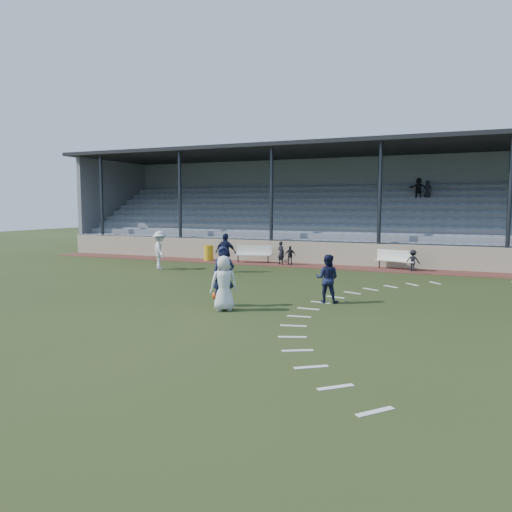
{
  "coord_description": "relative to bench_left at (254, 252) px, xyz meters",
  "views": [
    {
      "loc": [
        7.37,
        -14.6,
        3.21
      ],
      "look_at": [
        0.0,
        2.5,
        1.3
      ],
      "focal_mm": 35.0,
      "sensor_mm": 36.0,
      "label": 1
    }
  ],
  "objects": [
    {
      "name": "ground",
      "position": [
        3.68,
        -10.74,
        -0.58
      ],
      "size": [
        90.0,
        90.0,
        0.0
      ],
      "primitive_type": "plane",
      "color": "#253214",
      "rests_on": "ground"
    },
    {
      "name": "bench_right",
      "position": [
        7.68,
        0.1,
        0.0
      ],
      "size": [
        2.03,
        0.99,
        0.95
      ],
      "rotation": [
        0.0,
        0.0,
        -0.28
      ],
      "color": "white",
      "rests_on": "cinder_track"
    },
    {
      "name": "sub_left_near",
      "position": [
        1.72,
        -0.26,
        0.06
      ],
      "size": [
        0.53,
        0.45,
        1.24
      ],
      "primitive_type": "imported",
      "rotation": [
        0.0,
        0.0,
        2.73
      ],
      "color": "black",
      "rests_on": "cinder_track"
    },
    {
      "name": "grandstand",
      "position": [
        3.69,
        5.52,
        1.62
      ],
      "size": [
        34.6,
        9.0,
        6.61
      ],
      "color": "gray",
      "rests_on": "ground"
    },
    {
      "name": "penalty_arc",
      "position": [
        7.8,
        -10.74,
        -0.58
      ],
      "size": [
        3.89,
        14.63,
        0.01
      ],
      "color": "silver",
      "rests_on": "ground"
    },
    {
      "name": "cinder_track",
      "position": [
        3.68,
        -0.24,
        -0.57
      ],
      "size": [
        34.0,
        2.0,
        0.02
      ],
      "primitive_type": "cube",
      "color": "#522721",
      "rests_on": "ground"
    },
    {
      "name": "player_white_lead",
      "position": [
        4.23,
        -11.98,
        0.26
      ],
      "size": [
        0.98,
        0.91,
        1.69
      ],
      "primitive_type": "imported",
      "rotation": [
        0.0,
        0.0,
        3.75
      ],
      "color": "silver",
      "rests_on": "ground"
    },
    {
      "name": "football",
      "position": [
        3.09,
        -10.39,
        -0.47
      ],
      "size": [
        0.23,
        0.23,
        0.23
      ],
      "primitive_type": "sphere",
      "color": "#E7440D",
      "rests_on": "ground"
    },
    {
      "name": "retaining_wall",
      "position": [
        3.68,
        0.81,
        0.02
      ],
      "size": [
        34.0,
        0.18,
        1.2
      ],
      "primitive_type": "cube",
      "color": "tan",
      "rests_on": "ground"
    },
    {
      "name": "sub_right",
      "position": [
        8.54,
        -0.33,
        -0.05
      ],
      "size": [
        0.7,
        0.44,
        1.03
      ],
      "primitive_type": "imported",
      "rotation": [
        0.0,
        0.0,
        3.23
      ],
      "color": "black",
      "rests_on": "cinder_track"
    },
    {
      "name": "sub_left_far",
      "position": [
        2.23,
        -0.23,
        -0.06
      ],
      "size": [
        0.63,
        0.36,
        1.01
      ],
      "primitive_type": "imported",
      "rotation": [
        0.0,
        0.0,
        3.35
      ],
      "color": "black",
      "rests_on": "cinder_track"
    },
    {
      "name": "trash_bin",
      "position": [
        -2.81,
        -0.1,
        -0.13
      ],
      "size": [
        0.54,
        0.54,
        0.87
      ],
      "primitive_type": "cylinder",
      "color": "gold",
      "rests_on": "cinder_track"
    },
    {
      "name": "bench_left",
      "position": [
        0.0,
        0.0,
        0.0
      ],
      "size": [
        2.04,
        0.88,
        0.95
      ],
      "rotation": [
        0.0,
        0.0,
        0.22
      ],
      "color": "white",
      "rests_on": "cinder_track"
    },
    {
      "name": "player_navy_wing",
      "position": [
        0.34,
        -4.14,
        0.35
      ],
      "size": [
        1.1,
        0.47,
        1.86
      ],
      "primitive_type": "imported",
      "rotation": [
        0.0,
        0.0,
        3.13
      ],
      "color": "#131735",
      "rests_on": "ground"
    },
    {
      "name": "player_white_wing",
      "position": [
        -3.18,
        -4.46,
        0.38
      ],
      "size": [
        1.36,
        1.4,
        1.92
      ],
      "primitive_type": "imported",
      "rotation": [
        0.0,
        0.0,
        2.29
      ],
      "color": "silver",
      "rests_on": "ground"
    },
    {
      "name": "player_navy_lead",
      "position": [
        3.91,
        -11.38,
        0.37
      ],
      "size": [
        0.82,
        0.68,
        1.92
      ],
      "primitive_type": "imported",
      "rotation": [
        0.0,
        0.0,
        0.36
      ],
      "color": "#131735",
      "rests_on": "ground"
    },
    {
      "name": "player_navy_mid",
      "position": [
        6.78,
        -9.5,
        0.21
      ],
      "size": [
        0.82,
        0.66,
        1.59
      ],
      "primitive_type": "imported",
      "rotation": [
        0.0,
        0.0,
        3.21
      ],
      "color": "#131735",
      "rests_on": "ground"
    }
  ]
}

